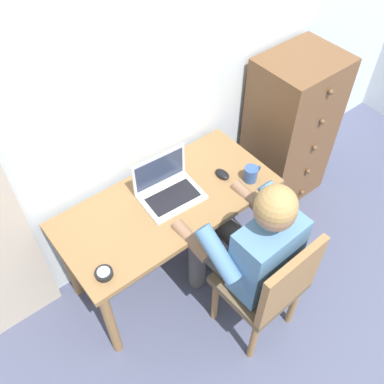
{
  "coord_description": "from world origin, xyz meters",
  "views": [
    {
      "loc": [
        -1.26,
        0.5,
        2.59
      ],
      "look_at": [
        -0.29,
        1.73,
        0.82
      ],
      "focal_mm": 40.73,
      "sensor_mm": 36.0,
      "label": 1
    }
  ],
  "objects_px": {
    "chair": "(269,285)",
    "coffee_mug": "(251,174)",
    "desk": "(168,213)",
    "desk_clock": "(104,273)",
    "computer_mouse": "(222,174)",
    "person_seated": "(248,245)",
    "laptop": "(168,188)",
    "dresser": "(290,131)"
  },
  "relations": [
    {
      "from": "chair",
      "to": "coffee_mug",
      "type": "bearing_deg",
      "value": 58.65
    },
    {
      "from": "desk",
      "to": "desk_clock",
      "type": "height_order",
      "value": "desk_clock"
    },
    {
      "from": "desk",
      "to": "computer_mouse",
      "type": "distance_m",
      "value": 0.4
    },
    {
      "from": "coffee_mug",
      "to": "desk",
      "type": "bearing_deg",
      "value": 161.04
    },
    {
      "from": "desk",
      "to": "person_seated",
      "type": "distance_m",
      "value": 0.52
    },
    {
      "from": "laptop",
      "to": "computer_mouse",
      "type": "xyz_separation_m",
      "value": [
        0.34,
        -0.09,
        -0.04
      ]
    },
    {
      "from": "dresser",
      "to": "coffee_mug",
      "type": "distance_m",
      "value": 0.73
    },
    {
      "from": "computer_mouse",
      "to": "dresser",
      "type": "bearing_deg",
      "value": 7.84
    },
    {
      "from": "dresser",
      "to": "person_seated",
      "type": "relative_size",
      "value": 0.94
    },
    {
      "from": "dresser",
      "to": "computer_mouse",
      "type": "relative_size",
      "value": 11.44
    },
    {
      "from": "desk",
      "to": "person_seated",
      "type": "bearing_deg",
      "value": -70.3
    },
    {
      "from": "desk_clock",
      "to": "desk",
      "type": "bearing_deg",
      "value": 19.91
    },
    {
      "from": "computer_mouse",
      "to": "coffee_mug",
      "type": "bearing_deg",
      "value": -50.41
    },
    {
      "from": "computer_mouse",
      "to": "coffee_mug",
      "type": "xyz_separation_m",
      "value": [
        0.11,
        -0.12,
        0.03
      ]
    },
    {
      "from": "desk",
      "to": "laptop",
      "type": "xyz_separation_m",
      "value": [
        0.04,
        0.04,
        0.16
      ]
    },
    {
      "from": "dresser",
      "to": "desk_clock",
      "type": "distance_m",
      "value": 1.69
    },
    {
      "from": "chair",
      "to": "dresser",
      "type": "bearing_deg",
      "value": 38.55
    },
    {
      "from": "chair",
      "to": "laptop",
      "type": "distance_m",
      "value": 0.77
    },
    {
      "from": "laptop",
      "to": "computer_mouse",
      "type": "relative_size",
      "value": 3.55
    },
    {
      "from": "person_seated",
      "to": "coffee_mug",
      "type": "xyz_separation_m",
      "value": [
        0.31,
        0.32,
        0.08
      ]
    },
    {
      "from": "computer_mouse",
      "to": "desk_clock",
      "type": "distance_m",
      "value": 0.91
    },
    {
      "from": "desk",
      "to": "laptop",
      "type": "height_order",
      "value": "laptop"
    },
    {
      "from": "computer_mouse",
      "to": "desk",
      "type": "bearing_deg",
      "value": 171.21
    },
    {
      "from": "desk",
      "to": "chair",
      "type": "distance_m",
      "value": 0.7
    },
    {
      "from": "chair",
      "to": "coffee_mug",
      "type": "height_order",
      "value": "chair"
    },
    {
      "from": "chair",
      "to": "desk_clock",
      "type": "height_order",
      "value": "chair"
    },
    {
      "from": "desk",
      "to": "coffee_mug",
      "type": "xyz_separation_m",
      "value": [
        0.49,
        -0.17,
        0.15
      ]
    },
    {
      "from": "chair",
      "to": "desk",
      "type": "bearing_deg",
      "value": 104.98
    },
    {
      "from": "laptop",
      "to": "computer_mouse",
      "type": "distance_m",
      "value": 0.35
    },
    {
      "from": "coffee_mug",
      "to": "desk_clock",
      "type": "bearing_deg",
      "value": -178.73
    },
    {
      "from": "laptop",
      "to": "desk_clock",
      "type": "distance_m",
      "value": 0.61
    },
    {
      "from": "desk",
      "to": "computer_mouse",
      "type": "bearing_deg",
      "value": -6.51
    },
    {
      "from": "person_seated",
      "to": "desk",
      "type": "bearing_deg",
      "value": 109.7
    },
    {
      "from": "computer_mouse",
      "to": "coffee_mug",
      "type": "relative_size",
      "value": 0.83
    },
    {
      "from": "dresser",
      "to": "desk_clock",
      "type": "height_order",
      "value": "dresser"
    },
    {
      "from": "laptop",
      "to": "desk",
      "type": "bearing_deg",
      "value": -130.75
    },
    {
      "from": "desk",
      "to": "desk_clock",
      "type": "bearing_deg",
      "value": -160.09
    },
    {
      "from": "laptop",
      "to": "desk_clock",
      "type": "xyz_separation_m",
      "value": [
        -0.56,
        -0.23,
        -0.04
      ]
    },
    {
      "from": "dresser",
      "to": "desk_clock",
      "type": "bearing_deg",
      "value": -170.34
    },
    {
      "from": "computer_mouse",
      "to": "desk_clock",
      "type": "bearing_deg",
      "value": -173.0
    },
    {
      "from": "computer_mouse",
      "to": "coffee_mug",
      "type": "distance_m",
      "value": 0.17
    },
    {
      "from": "dresser",
      "to": "desk",
      "type": "bearing_deg",
      "value": -175.31
    }
  ]
}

